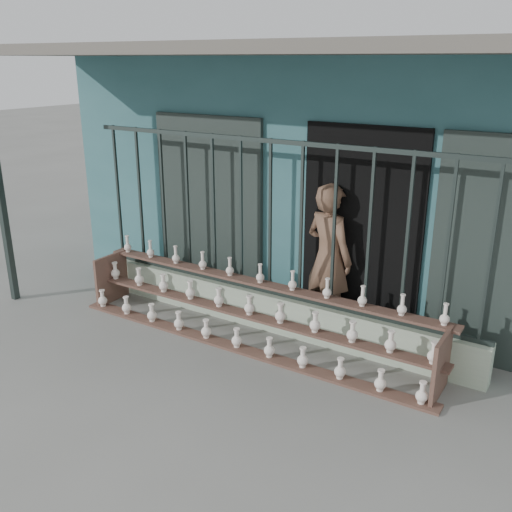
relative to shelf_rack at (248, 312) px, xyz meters
The scene contains 6 objects.
ground 0.96m from the shelf_rack, 87.83° to the right, with size 60.00×60.00×0.00m, color slate.
workshop_building 3.57m from the shelf_rack, 89.35° to the left, with size 7.40×6.60×3.21m.
parapet_wall 0.44m from the shelf_rack, 85.36° to the left, with size 5.00×0.20×0.45m, color #B4C8AB.
security_fence 1.07m from the shelf_rack, 85.36° to the left, with size 5.00×0.04×1.80m.
shelf_rack is the anchor object (origin of this frame).
elderly_woman 1.12m from the shelf_rack, 52.51° to the left, with size 0.64×0.42×1.76m, color brown.
Camera 1 is at (3.14, -4.02, 3.06)m, focal length 40.00 mm.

